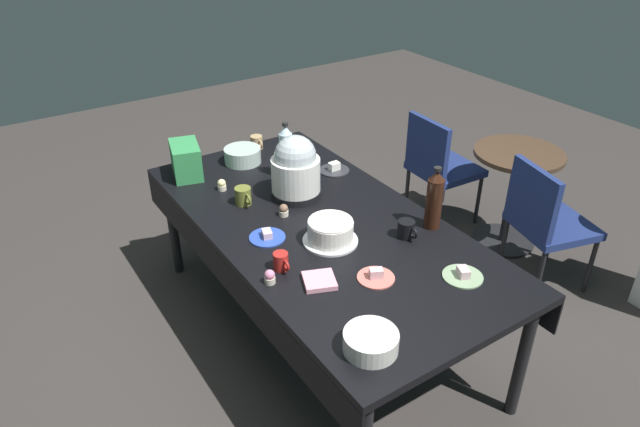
% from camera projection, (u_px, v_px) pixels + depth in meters
% --- Properties ---
extents(ground, '(9.00, 9.00, 0.00)m').
position_uv_depth(ground, '(320.00, 330.00, 3.40)').
color(ground, '#383330').
extents(potluck_table, '(2.20, 1.10, 0.75)m').
position_uv_depth(potluck_table, '(320.00, 232.00, 3.05)').
color(potluck_table, black).
rests_on(potluck_table, ground).
extents(frosted_layer_cake, '(0.28, 0.28, 0.12)m').
position_uv_depth(frosted_layer_cake, '(330.00, 232.00, 2.83)').
color(frosted_layer_cake, silver).
rests_on(frosted_layer_cake, potluck_table).
extents(slow_cooker, '(0.28, 0.28, 0.36)m').
position_uv_depth(slow_cooker, '(296.00, 169.00, 3.17)').
color(slow_cooker, black).
rests_on(slow_cooker, potluck_table).
extents(glass_salad_bowl, '(0.23, 0.23, 0.09)m').
position_uv_depth(glass_salad_bowl, '(243.00, 155.00, 3.61)').
color(glass_salad_bowl, '#B2C6BC').
rests_on(glass_salad_bowl, potluck_table).
extents(ceramic_snack_bowl, '(0.22, 0.22, 0.08)m').
position_uv_depth(ceramic_snack_bowl, '(371.00, 342.00, 2.19)').
color(ceramic_snack_bowl, silver).
rests_on(ceramic_snack_bowl, potluck_table).
extents(dessert_plate_coral, '(0.17, 0.17, 0.05)m').
position_uv_depth(dessert_plate_coral, '(376.00, 276.00, 2.59)').
color(dessert_plate_coral, '#E07266').
rests_on(dessert_plate_coral, potluck_table).
extents(dessert_plate_sage, '(0.18, 0.18, 0.05)m').
position_uv_depth(dessert_plate_sage, '(463.00, 275.00, 2.60)').
color(dessert_plate_sage, '#8CA87F').
rests_on(dessert_plate_sage, potluck_table).
extents(dessert_plate_cream, '(0.16, 0.16, 0.04)m').
position_uv_depth(dessert_plate_cream, '(293.00, 151.00, 3.76)').
color(dessert_plate_cream, beige).
rests_on(dessert_plate_cream, potluck_table).
extents(dessert_plate_charcoal, '(0.19, 0.19, 0.06)m').
position_uv_depth(dessert_plate_charcoal, '(334.00, 169.00, 3.53)').
color(dessert_plate_charcoal, '#2D2D33').
rests_on(dessert_plate_charcoal, potluck_table).
extents(dessert_plate_cobalt, '(0.18, 0.18, 0.04)m').
position_uv_depth(dessert_plate_cobalt, '(267.00, 236.00, 2.88)').
color(dessert_plate_cobalt, '#2D4CB2').
rests_on(dessert_plate_cobalt, potluck_table).
extents(cupcake_vanilla, '(0.05, 0.05, 0.07)m').
position_uv_depth(cupcake_vanilla, '(222.00, 185.00, 3.31)').
color(cupcake_vanilla, beige).
rests_on(cupcake_vanilla, potluck_table).
extents(cupcake_rose, '(0.05, 0.05, 0.07)m').
position_uv_depth(cupcake_rose, '(270.00, 277.00, 2.56)').
color(cupcake_rose, beige).
rests_on(cupcake_rose, potluck_table).
extents(cupcake_cocoa, '(0.05, 0.05, 0.07)m').
position_uv_depth(cupcake_cocoa, '(284.00, 210.00, 3.06)').
color(cupcake_cocoa, beige).
rests_on(cupcake_cocoa, potluck_table).
extents(soda_bottle_cola, '(0.08, 0.08, 0.34)m').
position_uv_depth(soda_bottle_cola, '(434.00, 200.00, 2.90)').
color(soda_bottle_cola, '#33190F').
rests_on(soda_bottle_cola, potluck_table).
extents(soda_bottle_water, '(0.08, 0.08, 0.34)m').
position_uv_depth(soda_bottle_water, '(286.00, 152.00, 3.39)').
color(soda_bottle_water, silver).
rests_on(soda_bottle_water, potluck_table).
extents(coffee_mug_olive, '(0.13, 0.09, 0.10)m').
position_uv_depth(coffee_mug_olive, '(243.00, 196.00, 3.16)').
color(coffee_mug_olive, olive).
rests_on(coffee_mug_olive, potluck_table).
extents(coffee_mug_black, '(0.13, 0.09, 0.09)m').
position_uv_depth(coffee_mug_black, '(406.00, 229.00, 2.87)').
color(coffee_mug_black, black).
rests_on(coffee_mug_black, potluck_table).
extents(coffee_mug_tan, '(0.12, 0.08, 0.09)m').
position_uv_depth(coffee_mug_tan, '(257.00, 142.00, 3.80)').
color(coffee_mug_tan, tan).
rests_on(coffee_mug_tan, potluck_table).
extents(coffee_mug_red, '(0.11, 0.07, 0.09)m').
position_uv_depth(coffee_mug_red, '(281.00, 261.00, 2.64)').
color(coffee_mug_red, '#B2231E').
rests_on(coffee_mug_red, potluck_table).
extents(soda_carton, '(0.29, 0.22, 0.20)m').
position_uv_depth(soda_carton, '(186.00, 160.00, 3.43)').
color(soda_carton, '#338C4C').
rests_on(soda_carton, potluck_table).
extents(paper_napkin_stack, '(0.18, 0.18, 0.02)m').
position_uv_depth(paper_napkin_stack, '(319.00, 281.00, 2.57)').
color(paper_napkin_stack, pink).
rests_on(paper_napkin_stack, potluck_table).
extents(maroon_chair_left, '(0.46, 0.46, 0.85)m').
position_uv_depth(maroon_chair_left, '(439.00, 163.00, 4.22)').
color(maroon_chair_left, navy).
rests_on(maroon_chair_left, ground).
extents(maroon_chair_right, '(0.54, 0.54, 0.85)m').
position_uv_depth(maroon_chair_right, '(545.00, 218.00, 3.55)').
color(maroon_chair_right, navy).
rests_on(maroon_chair_right, ground).
extents(round_cafe_table, '(0.60, 0.60, 0.72)m').
position_uv_depth(round_cafe_table, '(514.00, 181.00, 3.96)').
color(round_cafe_table, '#473323').
rests_on(round_cafe_table, ground).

